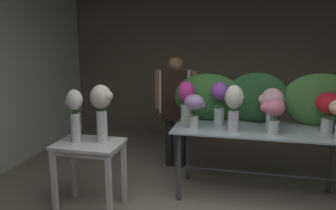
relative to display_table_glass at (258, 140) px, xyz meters
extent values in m
plane|color=gray|center=(-0.45, 0.34, -0.70)|extent=(8.71, 8.71, 0.00)
cube|color=#706656|center=(-0.45, 2.32, 0.77)|extent=(5.98, 0.12, 2.94)
cube|color=silver|center=(-3.44, 0.34, 0.77)|extent=(0.12, 4.08, 2.94)
cube|color=silver|center=(0.00, 0.00, 0.13)|extent=(1.94, 0.81, 0.02)
cylinder|color=#4C4C51|center=(-0.87, -0.30, -0.29)|extent=(0.05, 0.05, 0.81)
sphere|color=#4C4C51|center=(-0.87, -0.30, -0.67)|extent=(0.07, 0.07, 0.07)
cylinder|color=#4C4C51|center=(-0.87, 0.30, -0.29)|extent=(0.05, 0.05, 0.81)
sphere|color=#4C4C51|center=(-0.87, 0.30, -0.67)|extent=(0.07, 0.07, 0.07)
cylinder|color=#4C4C51|center=(0.87, 0.30, -0.29)|extent=(0.05, 0.05, 0.81)
sphere|color=#4C4C51|center=(0.87, 0.30, -0.67)|extent=(0.07, 0.07, 0.07)
cylinder|color=#4C4C51|center=(0.00, 0.00, -0.41)|extent=(1.74, 0.03, 0.03)
cube|color=white|center=(-1.77, -0.72, 0.05)|extent=(0.69, 0.52, 0.03)
cube|color=white|center=(-1.77, -0.72, 0.00)|extent=(0.63, 0.46, 0.06)
cube|color=white|center=(-2.08, -0.94, -0.33)|extent=(0.05, 0.05, 0.73)
cube|color=white|center=(-1.46, -0.94, -0.33)|extent=(0.05, 0.05, 0.73)
cube|color=white|center=(-2.08, -0.50, -0.33)|extent=(0.05, 0.05, 0.73)
cube|color=white|center=(-1.46, -0.50, -0.33)|extent=(0.05, 0.05, 0.73)
cylinder|color=#232328|center=(-1.21, 0.72, -0.30)|extent=(0.12, 0.12, 0.80)
cylinder|color=#232328|center=(-1.03, 0.72, -0.30)|extent=(0.12, 0.12, 0.80)
cube|color=silver|center=(-1.12, 0.72, 0.40)|extent=(0.42, 0.22, 0.60)
cube|color=black|center=(-1.12, 0.60, 0.36)|extent=(0.36, 0.02, 0.72)
cylinder|color=#936B4C|center=(-1.38, 0.72, 0.43)|extent=(0.09, 0.09, 0.55)
cylinder|color=#936B4C|center=(-0.87, 0.72, 0.43)|extent=(0.09, 0.09, 0.55)
sphere|color=#936B4C|center=(-1.12, 0.72, 0.79)|extent=(0.20, 0.20, 0.20)
ellipsoid|color=brown|center=(-1.12, 0.74, 0.86)|extent=(0.15, 0.15, 0.09)
ellipsoid|color=#387033|center=(-0.62, 0.28, 0.43)|extent=(0.86, 0.31, 0.58)
ellipsoid|color=#28562D|center=(-0.03, 0.28, 0.44)|extent=(0.75, 0.20, 0.61)
ellipsoid|color=#477F3D|center=(0.68, 0.28, 0.45)|extent=(0.85, 0.26, 0.62)
cylinder|color=silver|center=(-0.73, -0.17, 0.21)|extent=(0.10, 0.10, 0.14)
cylinder|color=#9EBCB2|center=(-0.73, -0.17, 0.17)|extent=(0.10, 0.10, 0.06)
cylinder|color=#477F3D|center=(-0.70, -0.17, 0.27)|extent=(0.01, 0.01, 0.25)
cylinder|color=#477F3D|center=(-0.74, -0.14, 0.27)|extent=(0.01, 0.01, 0.25)
cylinder|color=#477F3D|center=(-0.75, -0.19, 0.27)|extent=(0.01, 0.01, 0.25)
ellipsoid|color=#B28ED1|center=(-0.73, -0.17, 0.44)|extent=(0.23, 0.23, 0.17)
sphere|color=#B28ED1|center=(-0.79, -0.14, 0.46)|extent=(0.08, 0.08, 0.08)
sphere|color=#B28ED1|center=(-0.64, -0.16, 0.42)|extent=(0.08, 0.08, 0.08)
ellipsoid|color=#387033|center=(-0.75, -0.20, 0.30)|extent=(0.05, 0.10, 0.03)
cylinder|color=silver|center=(0.14, -0.19, 0.21)|extent=(0.12, 0.12, 0.15)
cylinder|color=#9EBCB2|center=(0.14, -0.19, 0.17)|extent=(0.11, 0.11, 0.06)
cylinder|color=#387033|center=(0.16, -0.20, 0.26)|extent=(0.01, 0.01, 0.23)
cylinder|color=#387033|center=(0.14, -0.17, 0.26)|extent=(0.01, 0.01, 0.23)
cylinder|color=#387033|center=(0.11, -0.20, 0.26)|extent=(0.01, 0.01, 0.23)
cylinder|color=#387033|center=(0.15, -0.21, 0.26)|extent=(0.01, 0.01, 0.23)
ellipsoid|color=pink|center=(0.14, -0.19, 0.43)|extent=(0.22, 0.22, 0.18)
sphere|color=pink|center=(0.05, -0.22, 0.43)|extent=(0.11, 0.11, 0.11)
sphere|color=pink|center=(0.21, -0.17, 0.45)|extent=(0.08, 0.08, 0.08)
cylinder|color=silver|center=(-0.29, -0.19, 0.25)|extent=(0.12, 0.12, 0.23)
cylinder|color=#9EBCB2|center=(-0.29, -0.19, 0.19)|extent=(0.11, 0.11, 0.10)
cylinder|color=#387033|center=(-0.27, -0.19, 0.30)|extent=(0.01, 0.01, 0.30)
cylinder|color=#387033|center=(-0.30, -0.18, 0.30)|extent=(0.01, 0.01, 0.30)
cylinder|color=#387033|center=(-0.30, -0.21, 0.30)|extent=(0.01, 0.01, 0.30)
ellipsoid|color=white|center=(-0.29, -0.19, 0.52)|extent=(0.20, 0.20, 0.26)
sphere|color=white|center=(-0.35, -0.18, 0.50)|extent=(0.08, 0.08, 0.08)
sphere|color=white|center=(-0.22, -0.21, 0.53)|extent=(0.07, 0.07, 0.07)
cylinder|color=silver|center=(0.14, 0.07, 0.22)|extent=(0.13, 0.13, 0.17)
cylinder|color=#9EBCB2|center=(0.14, 0.07, 0.17)|extent=(0.12, 0.12, 0.07)
cylinder|color=#28562D|center=(0.16, 0.06, 0.26)|extent=(0.01, 0.01, 0.24)
cylinder|color=#28562D|center=(0.13, 0.08, 0.26)|extent=(0.01, 0.01, 0.24)
cylinder|color=#28562D|center=(0.12, 0.05, 0.26)|extent=(0.01, 0.01, 0.24)
ellipsoid|color=#EFB2BC|center=(0.14, 0.07, 0.46)|extent=(0.26, 0.26, 0.27)
sphere|color=#EFB2BC|center=(0.03, 0.06, 0.47)|extent=(0.11, 0.11, 0.11)
sphere|color=#EFB2BC|center=(0.21, 0.06, 0.43)|extent=(0.07, 0.07, 0.07)
ellipsoid|color=#28562D|center=(0.10, 0.03, 0.33)|extent=(0.10, 0.10, 0.03)
cylinder|color=silver|center=(-0.46, 0.04, 0.24)|extent=(0.12, 0.12, 0.21)
cylinder|color=#9EBCB2|center=(-0.46, 0.04, 0.18)|extent=(0.11, 0.11, 0.09)
cylinder|color=#2D6028|center=(-0.44, 0.03, 0.31)|extent=(0.01, 0.01, 0.34)
cylinder|color=#2D6028|center=(-0.46, 0.06, 0.31)|extent=(0.01, 0.01, 0.34)
cylinder|color=#2D6028|center=(-0.48, 0.04, 0.31)|extent=(0.01, 0.01, 0.34)
cylinder|color=#2D6028|center=(-0.46, 0.02, 0.31)|extent=(0.01, 0.01, 0.34)
ellipsoid|color=purple|center=(-0.46, 0.04, 0.55)|extent=(0.20, 0.20, 0.21)
sphere|color=purple|center=(-0.52, 0.02, 0.53)|extent=(0.07, 0.07, 0.07)
ellipsoid|color=#28562D|center=(-0.48, 0.00, 0.37)|extent=(0.11, 0.06, 0.03)
cylinder|color=silver|center=(0.72, 0.02, 0.21)|extent=(0.13, 0.13, 0.15)
cylinder|color=#9EBCB2|center=(0.72, 0.02, 0.17)|extent=(0.12, 0.12, 0.06)
cylinder|color=#477F3D|center=(0.74, 0.01, 0.27)|extent=(0.01, 0.01, 0.25)
cylinder|color=#477F3D|center=(0.72, 0.04, 0.27)|extent=(0.01, 0.01, 0.25)
cylinder|color=#477F3D|center=(0.70, 0.02, 0.27)|extent=(0.01, 0.01, 0.25)
cylinder|color=#477F3D|center=(0.73, 0.00, 0.27)|extent=(0.01, 0.01, 0.25)
ellipsoid|color=red|center=(0.72, 0.02, 0.46)|extent=(0.28, 0.28, 0.23)
sphere|color=red|center=(0.64, 0.01, 0.46)|extent=(0.10, 0.10, 0.10)
ellipsoid|color=#477F3D|center=(0.75, -0.02, 0.31)|extent=(0.09, 0.10, 0.03)
cylinder|color=silver|center=(-0.87, 0.09, 0.25)|extent=(0.13, 0.13, 0.22)
cylinder|color=#9EBCB2|center=(-0.87, 0.09, 0.18)|extent=(0.12, 0.12, 0.09)
cylinder|color=#387033|center=(-0.84, 0.09, 0.29)|extent=(0.01, 0.01, 0.29)
cylinder|color=#387033|center=(-0.87, 0.12, 0.29)|extent=(0.01, 0.01, 0.29)
cylinder|color=#387033|center=(-0.88, 0.09, 0.29)|extent=(0.01, 0.01, 0.29)
cylinder|color=#387033|center=(-0.87, 0.06, 0.29)|extent=(0.01, 0.01, 0.29)
ellipsoid|color=#D1338E|center=(-0.87, 0.09, 0.51)|extent=(0.21, 0.21, 0.26)
sphere|color=#D1338E|center=(-0.81, 0.08, 0.46)|extent=(0.08, 0.08, 0.08)
cylinder|color=silver|center=(-1.91, -0.72, 0.22)|extent=(0.10, 0.10, 0.31)
cylinder|color=#9EBCB2|center=(-1.91, -0.72, 0.13)|extent=(0.10, 0.10, 0.13)
cylinder|color=#2D6028|center=(-1.89, -0.72, 0.27)|extent=(0.01, 0.01, 0.38)
cylinder|color=#2D6028|center=(-1.92, -0.71, 0.27)|extent=(0.01, 0.01, 0.38)
cylinder|color=#2D6028|center=(-1.92, -0.75, 0.27)|extent=(0.01, 0.01, 0.38)
ellipsoid|color=white|center=(-1.91, -0.72, 0.52)|extent=(0.17, 0.17, 0.22)
sphere|color=white|center=(-1.97, -0.72, 0.50)|extent=(0.09, 0.09, 0.09)
ellipsoid|color=#477F3D|center=(-1.93, -0.71, 0.39)|extent=(0.09, 0.10, 0.03)
cylinder|color=silver|center=(-1.63, -0.67, 0.24)|extent=(0.11, 0.11, 0.34)
cylinder|color=#9EBCB2|center=(-1.63, -0.67, 0.14)|extent=(0.10, 0.10, 0.14)
cylinder|color=#2D6028|center=(-1.61, -0.66, 0.28)|extent=(0.01, 0.01, 0.41)
cylinder|color=#2D6028|center=(-1.63, -0.65, 0.28)|extent=(0.01, 0.01, 0.41)
cylinder|color=#2D6028|center=(-1.66, -0.67, 0.28)|extent=(0.01, 0.01, 0.41)
cylinder|color=#2D6028|center=(-1.64, -0.69, 0.28)|extent=(0.01, 0.01, 0.41)
ellipsoid|color=silver|center=(-1.63, -0.67, 0.56)|extent=(0.22, 0.22, 0.25)
sphere|color=silver|center=(-1.55, -0.68, 0.57)|extent=(0.10, 0.10, 0.10)
camera|label=1|loc=(-0.16, -3.95, 1.21)|focal=36.89mm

